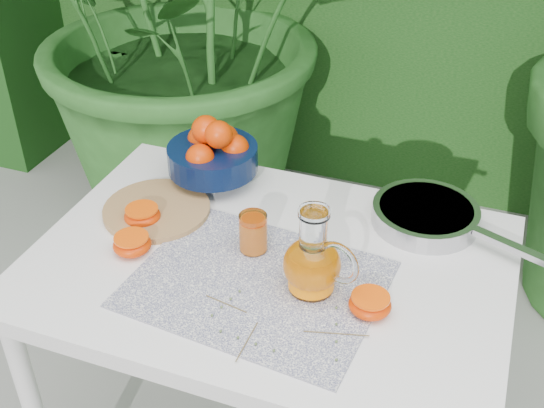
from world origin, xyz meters
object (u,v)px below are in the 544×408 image
(cutting_board, at_px, (157,210))
(juice_pitcher, at_px, (313,263))
(fruit_bowl, at_px, (213,152))
(white_table, at_px, (269,289))
(saute_pan, at_px, (427,215))

(cutting_board, xyz_separation_m, juice_pitcher, (0.42, -0.13, 0.06))
(cutting_board, relative_size, fruit_bowl, 0.99)
(white_table, height_order, cutting_board, cutting_board)
(cutting_board, xyz_separation_m, fruit_bowl, (0.07, 0.18, 0.07))
(cutting_board, height_order, fruit_bowl, fruit_bowl)
(white_table, height_order, juice_pitcher, juice_pitcher)
(juice_pitcher, bearing_deg, fruit_bowl, 138.84)
(fruit_bowl, bearing_deg, juice_pitcher, -41.16)
(cutting_board, height_order, saute_pan, saute_pan)
(cutting_board, height_order, juice_pitcher, juice_pitcher)
(saute_pan, bearing_deg, juice_pitcher, -119.81)
(white_table, relative_size, cutting_board, 4.04)
(white_table, xyz_separation_m, cutting_board, (-0.30, 0.07, 0.09))
(white_table, height_order, saute_pan, saute_pan)
(white_table, xyz_separation_m, saute_pan, (0.29, 0.25, 0.11))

